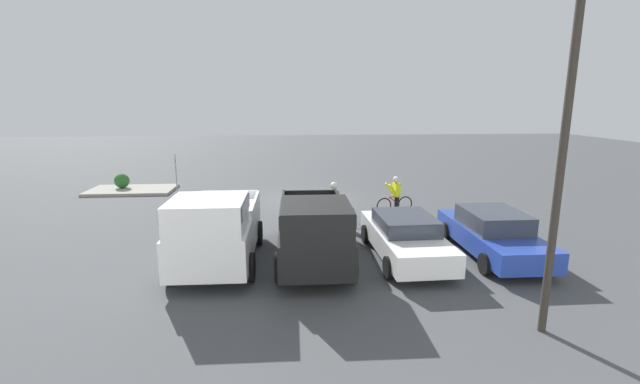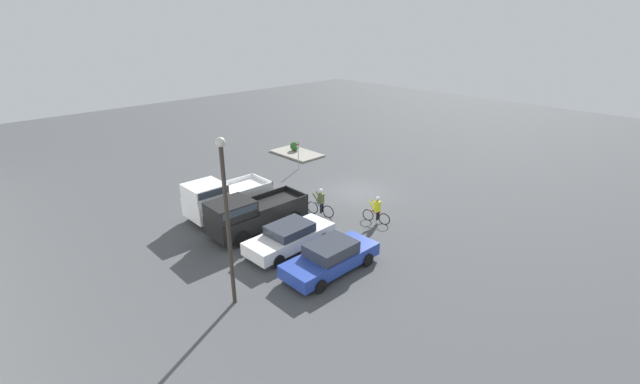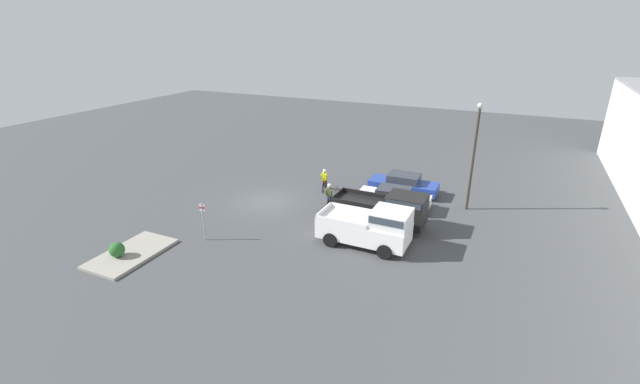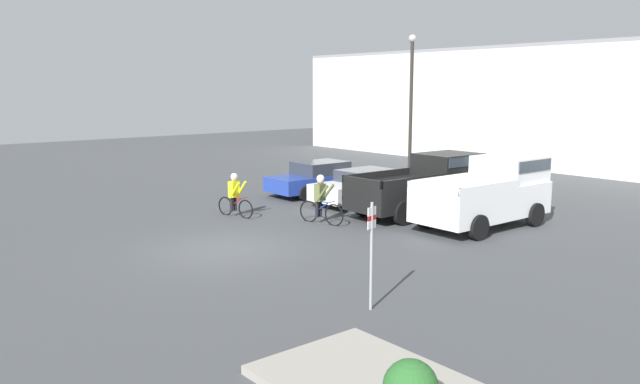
# 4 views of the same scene
# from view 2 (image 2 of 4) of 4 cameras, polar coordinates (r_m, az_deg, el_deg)

# --- Properties ---
(ground_plane) EXTENTS (80.00, 80.00, 0.00)m
(ground_plane) POSITION_cam_2_polar(r_m,az_deg,el_deg) (28.50, 5.01, -0.01)
(ground_plane) COLOR #424447
(sedan_0) EXTENTS (2.00, 4.78, 1.42)m
(sedan_0) POSITION_cam_2_polar(r_m,az_deg,el_deg) (19.57, 1.46, -8.65)
(sedan_0) COLOR #233D9E
(sedan_0) RESTS_ON ground_plane
(sedan_1) EXTENTS (2.05, 4.74, 1.36)m
(sedan_1) POSITION_cam_2_polar(r_m,az_deg,el_deg) (21.34, -4.03, -5.94)
(sedan_1) COLOR white
(sedan_1) RESTS_ON ground_plane
(pickup_truck_0) EXTENTS (2.25, 5.54, 2.13)m
(pickup_truck_0) POSITION_cam_2_polar(r_m,az_deg,el_deg) (23.00, -9.21, -2.84)
(pickup_truck_0) COLOR black
(pickup_truck_0) RESTS_ON ground_plane
(pickup_truck_1) EXTENTS (2.35, 4.94, 2.27)m
(pickup_truck_1) POSITION_cam_2_polar(r_m,az_deg,el_deg) (25.18, -12.83, -0.73)
(pickup_truck_1) COLOR white
(pickup_truck_1) RESTS_ON ground_plane
(cyclist_0) EXTENTS (1.80, 0.56, 1.70)m
(cyclist_0) POSITION_cam_2_polar(r_m,az_deg,el_deg) (24.75, 0.07, -1.31)
(cyclist_0) COLOR black
(cyclist_0) RESTS_ON ground_plane
(cyclist_1) EXTENTS (1.67, 0.55, 1.60)m
(cyclist_1) POSITION_cam_2_polar(r_m,az_deg,el_deg) (24.14, 7.58, -2.31)
(cyclist_1) COLOR black
(cyclist_1) RESTS_ON ground_plane
(fire_lane_sign) EXTENTS (0.10, 0.30, 2.28)m
(fire_lane_sign) POSITION_cam_2_polar(r_m,az_deg,el_deg) (32.34, -2.93, 5.37)
(fire_lane_sign) COLOR #9E9EA3
(fire_lane_sign) RESTS_ON ground_plane
(lamppost) EXTENTS (0.36, 0.36, 6.91)m
(lamppost) POSITION_cam_2_polar(r_m,az_deg,el_deg) (16.29, -12.33, -2.64)
(lamppost) COLOR #2D2823
(lamppost) RESTS_ON ground_plane
(curb_island) EXTENTS (4.35, 2.51, 0.15)m
(curb_island) POSITION_cam_2_polar(r_m,az_deg,el_deg) (36.40, -3.11, 5.16)
(curb_island) COLOR gray
(curb_island) RESTS_ON ground_plane
(shrub) EXTENTS (0.77, 0.77, 0.77)m
(shrub) POSITION_cam_2_polar(r_m,az_deg,el_deg) (36.85, -3.40, 6.12)
(shrub) COLOR #286028
(shrub) RESTS_ON curb_island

